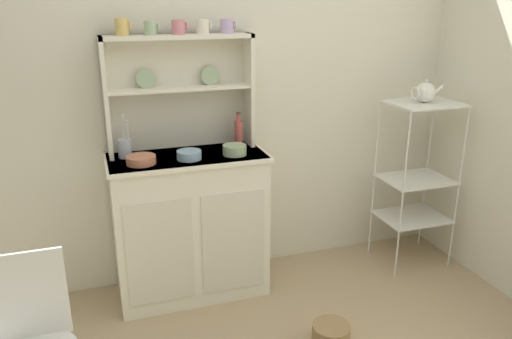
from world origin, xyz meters
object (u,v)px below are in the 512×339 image
hutch_shelf_unit (179,84)px  porcelain_teapot (425,92)px  floor_basket (331,336)px  bowl_mixing_large (141,160)px  jam_bottle (239,133)px  utensil_jar (125,148)px  cup_gold_0 (122,27)px  bakers_rack (417,166)px  hutch_cabinet (190,224)px  wire_chair (31,335)px

hutch_shelf_unit → porcelain_teapot: hutch_shelf_unit is taller
floor_basket → bowl_mixing_large: 1.43m
bowl_mixing_large → jam_bottle: bearing=14.4°
bowl_mixing_large → utensil_jar: (-0.07, 0.15, 0.04)m
porcelain_teapot → bowl_mixing_large: bearing=179.4°
hutch_shelf_unit → cup_gold_0: 0.45m
bakers_rack → floor_basket: (-0.97, -0.70, -0.64)m
floor_basket → jam_bottle: bearing=105.7°
cup_gold_0 → jam_bottle: cup_gold_0 is taller
utensil_jar → hutch_cabinet: bearing=-12.7°
floor_basket → porcelain_teapot: 1.66m
wire_chair → bowl_mixing_large: bearing=53.6°
utensil_jar → bakers_rack: bearing=-5.1°
hutch_cabinet → cup_gold_0: cup_gold_0 is taller
bakers_rack → bowl_mixing_large: size_ratio=6.92×
hutch_cabinet → hutch_shelf_unit: (0.00, 0.16, 0.85)m
hutch_shelf_unit → hutch_cabinet: bearing=-90.0°
cup_gold_0 → utensil_jar: (-0.04, -0.04, -0.68)m
utensil_jar → floor_basket: bearing=-42.8°
floor_basket → porcelain_teapot: bearing=35.9°
bakers_rack → bowl_mixing_large: bakers_rack is taller
utensil_jar → porcelain_teapot: 1.94m
utensil_jar → bowl_mixing_large: bearing=-64.4°
bakers_rack → bowl_mixing_large: bearing=179.4°
bakers_rack → jam_bottle: (-1.22, 0.18, 0.30)m
wire_chair → cup_gold_0: (0.53, 1.05, 1.14)m
jam_bottle → utensil_jar: bearing=-179.3°
hutch_cabinet → porcelain_teapot: 1.74m
cup_gold_0 → jam_bottle: bearing=-3.2°
hutch_cabinet → bowl_mixing_large: (-0.27, -0.07, 0.47)m
hutch_shelf_unit → utensil_jar: (-0.35, -0.08, -0.34)m
floor_basket → cup_gold_0: bearing=134.4°
bakers_rack → floor_basket: 1.36m
cup_gold_0 → utensil_jar: 0.68m
wire_chair → bowl_mixing_large: 1.11m
bakers_rack → utensil_jar: utensil_jar is taller
hutch_shelf_unit → wire_chair: 1.59m
hutch_shelf_unit → bowl_mixing_large: hutch_shelf_unit is taller
wire_chair → bowl_mixing_large: bowl_mixing_large is taller
utensil_jar → porcelain_teapot: (1.91, -0.17, 0.24)m
hutch_cabinet → utensil_jar: (-0.35, 0.08, 0.51)m
bakers_rack → jam_bottle: bearing=171.7°
cup_gold_0 → porcelain_teapot: size_ratio=0.42×
jam_bottle → cup_gold_0: bearing=176.8°
bowl_mixing_large → utensil_jar: 0.17m
bakers_rack → floor_basket: bearing=-144.2°
bowl_mixing_large → utensil_jar: bearing=115.6°
hutch_cabinet → floor_basket: bearing=-53.2°
hutch_shelf_unit → bakers_rack: (1.57, -0.26, -0.61)m
jam_bottle → bakers_rack: bearing=-8.3°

